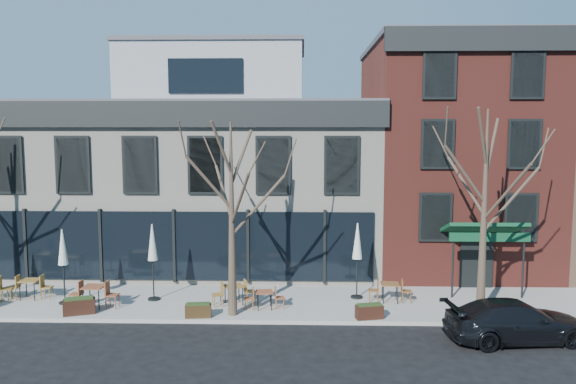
{
  "coord_description": "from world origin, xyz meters",
  "views": [
    {
      "loc": [
        5.56,
        -23.78,
        6.91
      ],
      "look_at": [
        4.87,
        2.0,
        4.03
      ],
      "focal_mm": 35.0,
      "sensor_mm": 36.0,
      "label": 1
    }
  ],
  "objects": [
    {
      "name": "ground",
      "position": [
        0.0,
        0.0,
        0.0
      ],
      "size": [
        120.0,
        120.0,
        0.0
      ],
      "primitive_type": "plane",
      "color": "black",
      "rests_on": "ground"
    },
    {
      "name": "sidewalk_front",
      "position": [
        3.25,
        -2.15,
        0.07
      ],
      "size": [
        33.5,
        4.7,
        0.15
      ],
      "primitive_type": "cube",
      "color": "gray",
      "rests_on": "ground"
    },
    {
      "name": "corner_building",
      "position": [
        0.07,
        5.07,
        4.72
      ],
      "size": [
        18.39,
        10.39,
        11.1
      ],
      "color": "beige",
      "rests_on": "ground"
    },
    {
      "name": "red_brick_building",
      "position": [
        13.0,
        4.98,
        5.64
      ],
      "size": [
        8.2,
        11.78,
        11.18
      ],
      "color": "maroon",
      "rests_on": "ground"
    },
    {
      "name": "tree_mid",
      "position": [
        3.01,
        -3.9,
        3.79
      ],
      "size": [
        3.5,
        3.55,
        7.04
      ],
      "color": "#382B21",
      "rests_on": "sidewalk_front"
    },
    {
      "name": "tree_right",
      "position": [
        12.01,
        -3.9,
        4.02
      ],
      "size": [
        3.72,
        3.77,
        7.48
      ],
      "color": "#382B21",
      "rests_on": "sidewalk_front"
    },
    {
      "name": "parked_sedan",
      "position": [
        12.55,
        -5.84,
        0.68
      ],
      "size": [
        4.88,
        2.49,
        1.36
      ],
      "primitive_type": "imported",
      "rotation": [
        0.0,
        0.0,
        1.7
      ],
      "color": "black",
      "rests_on": "ground"
    },
    {
      "name": "cafe_set_1",
      "position": [
        -5.37,
        -2.15,
        0.63
      ],
      "size": [
        1.8,
        0.74,
        0.94
      ],
      "color": "brown",
      "rests_on": "sidewalk_front"
    },
    {
      "name": "cafe_set_2",
      "position": [
        -2.39,
        -3.18,
        0.67
      ],
      "size": [
        1.94,
        0.81,
        1.01
      ],
      "color": "brown",
      "rests_on": "sidewalk_front"
    },
    {
      "name": "cafe_set_3",
      "position": [
        2.89,
        -2.67,
        0.62
      ],
      "size": [
        1.78,
        1.05,
        0.92
      ],
      "color": "brown",
      "rests_on": "sidewalk_front"
    },
    {
      "name": "cafe_set_4",
      "position": [
        4.12,
        -3.17,
        0.57
      ],
      "size": [
        1.6,
        0.7,
        0.82
      ],
      "color": "brown",
      "rests_on": "sidewalk_front"
    },
    {
      "name": "cafe_set_5",
      "position": [
        9.0,
        -2.19,
        0.61
      ],
      "size": [
        1.73,
        0.73,
        0.9
      ],
      "color": "brown",
      "rests_on": "sidewalk_front"
    },
    {
      "name": "umbrella_1",
      "position": [
        -3.72,
        -2.75,
        2.22
      ],
      "size": [
        0.47,
        0.47,
        2.94
      ],
      "color": "black",
      "rests_on": "sidewalk_front"
    },
    {
      "name": "umbrella_2",
      "position": [
        -0.37,
        -2.18,
        2.31
      ],
      "size": [
        0.49,
        0.49,
        3.06
      ],
      "color": "black",
      "rests_on": "sidewalk_front"
    },
    {
      "name": "umbrella_4",
      "position": [
        7.74,
        -1.7,
        2.31
      ],
      "size": [
        0.49,
        0.49,
        3.06
      ],
      "color": "black",
      "rests_on": "sidewalk_front"
    },
    {
      "name": "planter_1",
      "position": [
        -2.66,
        -3.97,
        0.46
      ],
      "size": [
        1.2,
        0.79,
        0.62
      ],
      "color": "black",
      "rests_on": "sidewalk_front"
    },
    {
      "name": "planter_2",
      "position": [
        1.79,
        -4.2,
        0.41
      ],
      "size": [
        0.97,
        0.48,
        0.52
      ],
      "color": "#322310",
      "rests_on": "sidewalk_front"
    },
    {
      "name": "planter_3",
      "position": [
        7.96,
        -4.2,
        0.42
      ],
      "size": [
        1.04,
        0.59,
        0.55
      ],
      "color": "black",
      "rests_on": "sidewalk_front"
    }
  ]
}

